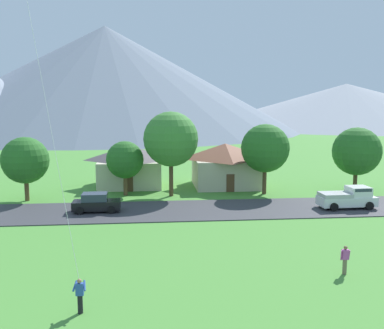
# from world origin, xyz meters

# --- Properties ---
(road_strip) EXTENTS (160.00, 7.68, 0.08)m
(road_strip) POSITION_xyz_m (0.00, 29.00, 0.04)
(road_strip) COLOR #38383D
(road_strip) RESTS_ON ground
(mountain_far_east_ridge) EXTENTS (139.01, 139.01, 37.68)m
(mountain_far_east_ridge) POSITION_xyz_m (-18.43, 151.93, 18.84)
(mountain_far_east_ridge) COLOR slate
(mountain_far_east_ridge) RESTS_ON ground
(mountain_west_ridge) EXTENTS (132.46, 132.46, 18.84)m
(mountain_west_ridge) POSITION_xyz_m (85.68, 178.61, 9.42)
(mountain_west_ridge) COLOR #8E939E
(mountain_west_ridge) RESTS_ON ground
(house_leftmost) EXTENTS (7.81, 7.64, 5.08)m
(house_leftmost) POSITION_xyz_m (6.41, 40.40, 2.63)
(house_leftmost) COLOR beige
(house_leftmost) RESTS_ON ground
(house_left_center) EXTENTS (7.79, 7.42, 4.82)m
(house_left_center) POSITION_xyz_m (-4.77, 41.56, 2.50)
(house_left_center) COLOR beige
(house_left_center) RESTS_ON ground
(tree_near_left) EXTENTS (5.27, 5.27, 7.15)m
(tree_near_left) POSITION_xyz_m (20.23, 35.73, 4.50)
(tree_near_left) COLOR #4C3823
(tree_near_left) RESTS_ON ground
(tree_left_of_center) EXTENTS (3.96, 3.96, 5.81)m
(tree_left_of_center) POSITION_xyz_m (-5.04, 36.25, 3.81)
(tree_left_of_center) COLOR brown
(tree_left_of_center) RESTS_ON ground
(tree_center) EXTENTS (5.74, 5.74, 8.92)m
(tree_center) POSITION_xyz_m (-0.20, 35.44, 6.03)
(tree_center) COLOR #4C3823
(tree_center) RESTS_ON ground
(tree_near_right) EXTENTS (4.65, 4.65, 6.45)m
(tree_near_right) POSITION_xyz_m (-14.76, 34.54, 4.11)
(tree_near_right) COLOR brown
(tree_near_right) RESTS_ON ground
(tree_far_right) EXTENTS (5.18, 5.18, 7.57)m
(tree_far_right) POSITION_xyz_m (9.90, 35.56, 4.96)
(tree_far_right) COLOR #4C3823
(tree_far_right) RESTS_ON ground
(parked_car_black_west_end) EXTENTS (4.23, 2.14, 1.68)m
(parked_car_black_west_end) POSITION_xyz_m (-7.24, 29.11, 0.87)
(parked_car_black_west_end) COLOR black
(parked_car_black_west_end) RESTS_ON road_strip
(pickup_truck_white_west_side) EXTENTS (5.26, 2.44, 1.99)m
(pickup_truck_white_west_side) POSITION_xyz_m (15.90, 28.27, 1.06)
(pickup_truck_white_west_side) COLOR white
(pickup_truck_white_west_side) RESTS_ON road_strip
(watcher_person) EXTENTS (0.56, 0.24, 1.68)m
(watcher_person) POSITION_xyz_m (8.66, 13.43, 0.88)
(watcher_person) COLOR #70604C
(watcher_person) RESTS_ON ground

